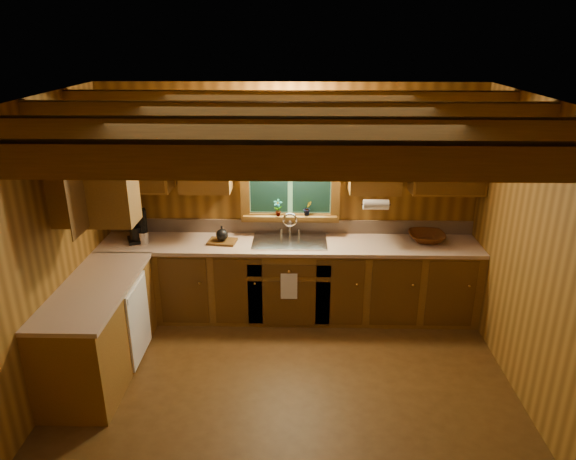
% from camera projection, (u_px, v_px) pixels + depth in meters
% --- Properties ---
extents(room, '(4.20, 4.20, 4.20)m').
position_uv_depth(room, '(286.00, 272.00, 4.16)').
color(room, '#4C3012').
rests_on(room, ground).
extents(ceiling_beams, '(4.20, 2.54, 0.18)m').
position_uv_depth(ceiling_beams, '(285.00, 122.00, 3.73)').
color(ceiling_beams, brown).
rests_on(ceiling_beams, room).
extents(base_cabinets, '(4.20, 2.22, 0.86)m').
position_uv_depth(base_cabinets, '(244.00, 292.00, 5.68)').
color(base_cabinets, brown).
rests_on(base_cabinets, ground).
extents(countertop, '(4.20, 2.24, 0.04)m').
position_uv_depth(countertop, '(244.00, 254.00, 5.53)').
color(countertop, tan).
rests_on(countertop, base_cabinets).
extents(backsplash, '(4.20, 0.02, 0.16)m').
position_uv_depth(backsplash, '(290.00, 226.00, 6.03)').
color(backsplash, tan).
rests_on(backsplash, room).
extents(dishwasher_panel, '(0.02, 0.60, 0.80)m').
position_uv_depth(dishwasher_panel, '(139.00, 320.00, 5.14)').
color(dishwasher_panel, white).
rests_on(dishwasher_panel, base_cabinets).
extents(upper_cabinets, '(4.19, 1.77, 0.78)m').
position_uv_depth(upper_cabinets, '(234.00, 163.00, 5.31)').
color(upper_cabinets, brown).
rests_on(upper_cabinets, room).
extents(window, '(1.12, 0.08, 1.00)m').
position_uv_depth(window, '(290.00, 181.00, 5.82)').
color(window, brown).
rests_on(window, room).
extents(window_sill, '(1.06, 0.14, 0.04)m').
position_uv_depth(window_sill, '(290.00, 217.00, 5.92)').
color(window_sill, brown).
rests_on(window_sill, room).
extents(wall_sconce, '(0.45, 0.21, 0.17)m').
position_uv_depth(wall_sconce, '(290.00, 126.00, 5.48)').
color(wall_sconce, black).
rests_on(wall_sconce, room).
extents(paper_towel_roll, '(0.27, 0.11, 0.11)m').
position_uv_depth(paper_towel_roll, '(376.00, 204.00, 5.54)').
color(paper_towel_roll, white).
rests_on(paper_towel_roll, upper_cabinets).
extents(dish_towel, '(0.18, 0.01, 0.30)m').
position_uv_depth(dish_towel, '(289.00, 286.00, 5.62)').
color(dish_towel, white).
rests_on(dish_towel, base_cabinets).
extents(sink, '(0.82, 0.48, 0.43)m').
position_uv_depth(sink, '(290.00, 246.00, 5.82)').
color(sink, silver).
rests_on(sink, countertop).
extents(coffee_maker, '(0.19, 0.25, 0.34)m').
position_uv_depth(coffee_maker, '(137.00, 226.00, 5.79)').
color(coffee_maker, black).
rests_on(coffee_maker, countertop).
extents(utensil_crock, '(0.11, 0.11, 0.30)m').
position_uv_depth(utensil_crock, '(144.00, 237.00, 5.74)').
color(utensil_crock, silver).
rests_on(utensil_crock, countertop).
extents(cutting_board, '(0.33, 0.26, 0.03)m').
position_uv_depth(cutting_board, '(222.00, 242.00, 5.78)').
color(cutting_board, '#513211').
rests_on(cutting_board, countertop).
extents(teakettle, '(0.13, 0.13, 0.17)m').
position_uv_depth(teakettle, '(222.00, 235.00, 5.75)').
color(teakettle, black).
rests_on(teakettle, cutting_board).
extents(wicker_basket, '(0.41, 0.41, 0.10)m').
position_uv_depth(wicker_basket, '(427.00, 237.00, 5.81)').
color(wicker_basket, '#48230C').
rests_on(wicker_basket, countertop).
extents(potted_plant_left, '(0.11, 0.08, 0.19)m').
position_uv_depth(potted_plant_left, '(278.00, 208.00, 5.86)').
color(potted_plant_left, '#513211').
rests_on(potted_plant_left, window_sill).
extents(potted_plant_right, '(0.12, 0.10, 0.17)m').
position_uv_depth(potted_plant_right, '(308.00, 208.00, 5.88)').
color(potted_plant_right, '#513211').
rests_on(potted_plant_right, window_sill).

